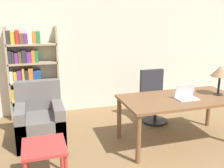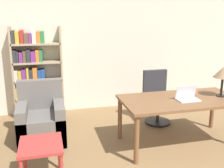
{
  "view_description": "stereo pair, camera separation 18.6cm",
  "coord_description": "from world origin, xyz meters",
  "px_view_note": "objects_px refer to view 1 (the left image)",
  "views": [
    {
      "loc": [
        -1.56,
        -0.9,
        1.97
      ],
      "look_at": [
        -0.45,
        2.71,
        1.0
      ],
      "focal_mm": 42.0,
      "sensor_mm": 36.0,
      "label": 1
    },
    {
      "loc": [
        -1.38,
        -0.95,
        1.97
      ],
      "look_at": [
        -0.45,
        2.71,
        1.0
      ],
      "focal_mm": 42.0,
      "sensor_mm": 36.0,
      "label": 2
    }
  ],
  "objects_px": {
    "table_lamp": "(220,72)",
    "bookshelf": "(29,76)",
    "desk": "(180,103)",
    "laptop": "(186,96)",
    "side_table_blue": "(44,152)",
    "office_chair": "(154,99)",
    "armchair": "(40,123)"
  },
  "relations": [
    {
      "from": "table_lamp",
      "to": "bookshelf",
      "type": "bearing_deg",
      "value": 147.47
    },
    {
      "from": "desk",
      "to": "laptop",
      "type": "height_order",
      "value": "laptop"
    },
    {
      "from": "table_lamp",
      "to": "side_table_blue",
      "type": "bearing_deg",
      "value": -169.97
    },
    {
      "from": "office_chair",
      "to": "bookshelf",
      "type": "bearing_deg",
      "value": 158.12
    },
    {
      "from": "desk",
      "to": "laptop",
      "type": "bearing_deg",
      "value": -57.36
    },
    {
      "from": "office_chair",
      "to": "bookshelf",
      "type": "height_order",
      "value": "bookshelf"
    },
    {
      "from": "desk",
      "to": "table_lamp",
      "type": "xyz_separation_m",
      "value": [
        0.67,
        -0.03,
        0.46
      ]
    },
    {
      "from": "laptop",
      "to": "side_table_blue",
      "type": "distance_m",
      "value": 2.23
    },
    {
      "from": "armchair",
      "to": "laptop",
      "type": "bearing_deg",
      "value": -19.37
    },
    {
      "from": "side_table_blue",
      "to": "bookshelf",
      "type": "height_order",
      "value": "bookshelf"
    },
    {
      "from": "desk",
      "to": "table_lamp",
      "type": "bearing_deg",
      "value": -2.88
    },
    {
      "from": "side_table_blue",
      "to": "armchair",
      "type": "bearing_deg",
      "value": 90.37
    },
    {
      "from": "office_chair",
      "to": "side_table_blue",
      "type": "relative_size",
      "value": 1.81
    },
    {
      "from": "table_lamp",
      "to": "office_chair",
      "type": "xyz_separation_m",
      "value": [
        -0.66,
        0.96,
        -0.67
      ]
    },
    {
      "from": "table_lamp",
      "to": "bookshelf",
      "type": "xyz_separation_m",
      "value": [
        -2.92,
        1.86,
        -0.28
      ]
    },
    {
      "from": "table_lamp",
      "to": "side_table_blue",
      "type": "relative_size",
      "value": 0.86
    },
    {
      "from": "desk",
      "to": "laptop",
      "type": "distance_m",
      "value": 0.16
    },
    {
      "from": "armchair",
      "to": "bookshelf",
      "type": "distance_m",
      "value": 1.27
    },
    {
      "from": "office_chair",
      "to": "laptop",
      "type": "bearing_deg",
      "value": -87.5
    },
    {
      "from": "laptop",
      "to": "office_chair",
      "type": "height_order",
      "value": "office_chair"
    },
    {
      "from": "bookshelf",
      "to": "armchair",
      "type": "bearing_deg",
      "value": -83.45
    },
    {
      "from": "side_table_blue",
      "to": "bookshelf",
      "type": "bearing_deg",
      "value": 93.39
    },
    {
      "from": "armchair",
      "to": "table_lamp",
      "type": "bearing_deg",
      "value": -14.43
    },
    {
      "from": "office_chair",
      "to": "bookshelf",
      "type": "relative_size",
      "value": 0.55
    },
    {
      "from": "office_chair",
      "to": "side_table_blue",
      "type": "bearing_deg",
      "value": -145.61
    },
    {
      "from": "laptop",
      "to": "table_lamp",
      "type": "xyz_separation_m",
      "value": [
        0.62,
        0.05,
        0.32
      ]
    },
    {
      "from": "laptop",
      "to": "office_chair",
      "type": "bearing_deg",
      "value": 92.5
    },
    {
      "from": "laptop",
      "to": "table_lamp",
      "type": "height_order",
      "value": "table_lamp"
    },
    {
      "from": "table_lamp",
      "to": "laptop",
      "type": "bearing_deg",
      "value": -175.85
    },
    {
      "from": "table_lamp",
      "to": "armchair",
      "type": "height_order",
      "value": "table_lamp"
    },
    {
      "from": "laptop",
      "to": "table_lamp",
      "type": "relative_size",
      "value": 0.7
    },
    {
      "from": "desk",
      "to": "table_lamp",
      "type": "relative_size",
      "value": 3.94
    }
  ]
}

